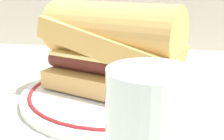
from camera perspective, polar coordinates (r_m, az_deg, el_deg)
ground_plane at (r=0.43m, az=1.59°, el=-6.01°), size 1.50×1.50×0.00m
plate at (r=0.43m, az=-0.00°, el=-4.71°), size 0.27×0.27×0.01m
sausage_sandwich at (r=0.41m, az=-0.00°, el=4.61°), size 0.22×0.16×0.13m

